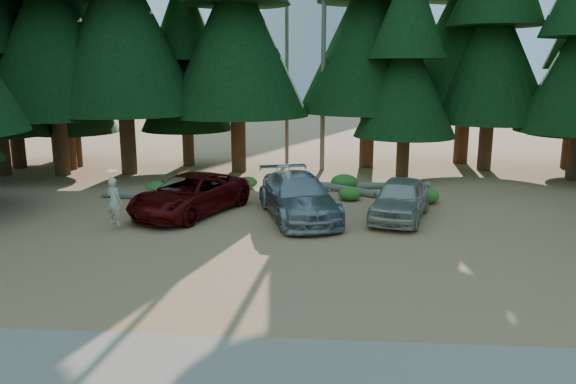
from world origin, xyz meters
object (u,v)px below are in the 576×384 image
Objects in this scene: silver_minivan_right at (400,199)px; frisbee_player at (114,201)px; log_left at (147,196)px; log_right at (383,185)px; red_pickup at (190,194)px; log_mid at (357,191)px; silver_minivan_center at (298,196)px.

silver_minivan_right is 10.00m from frisbee_player.
log_right is at bearing 25.48° from log_left.
red_pickup is at bearing -109.05° from frisbee_player.
log_mid is at bearing 19.29° from log_left.
red_pickup is 3.16m from log_left.
log_left is (-0.32, 4.34, -0.85)m from frisbee_player.
silver_minivan_center is 6.84m from log_left.
red_pickup is 1.37× the size of log_mid.
silver_minivan_right is at bearing 21.97° from red_pickup.
log_right is at bearing -120.74° from frisbee_player.
log_left is 8.84m from log_mid.
silver_minivan_center is 4.59m from log_mid.
log_mid reaches higher than log_left.
red_pickup is at bearing -32.17° from log_left.
frisbee_player reaches higher than silver_minivan_right.
frisbee_player is (-9.76, -2.14, 0.25)m from silver_minivan_right.
silver_minivan_center is 1.25× the size of silver_minivan_right.
red_pickup is 1.29× the size of log_left.
silver_minivan_center is 1.33× the size of log_left.
log_left is at bearing -133.37° from log_mid.
silver_minivan_center reaches higher than log_right.
frisbee_player is 10.30m from log_mid.
silver_minivan_center reaches higher than log_mid.
frisbee_player is at bearing -179.01° from silver_minivan_center.
frisbee_player is 0.46× the size of log_left.
log_mid is at bearing 52.84° from red_pickup.
red_pickup is 7.35m from log_mid.
silver_minivan_center is 2.92× the size of frisbee_player.
frisbee_player is (-2.01, -2.30, 0.26)m from red_pickup.
frisbee_player is 0.48× the size of log_mid.
log_mid is (6.36, 3.63, -0.58)m from red_pickup.
silver_minivan_right is 5.20m from log_right.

